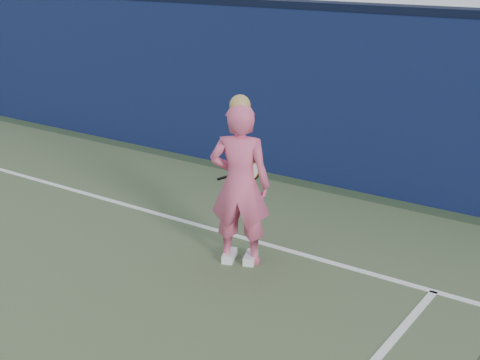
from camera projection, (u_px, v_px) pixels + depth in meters
The scene contains 3 objects.
backstop_wall at pixel (206, 82), 10.88m from camera, with size 24.00×0.40×2.50m, color #0D1D3C.
player at pixel (240, 184), 7.15m from camera, with size 0.77×0.65×1.88m.
racket at pixel (247, 172), 7.60m from camera, with size 0.41×0.35×0.27m.
Camera 1 is at (6.60, -2.07, 3.29)m, focal length 50.00 mm.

